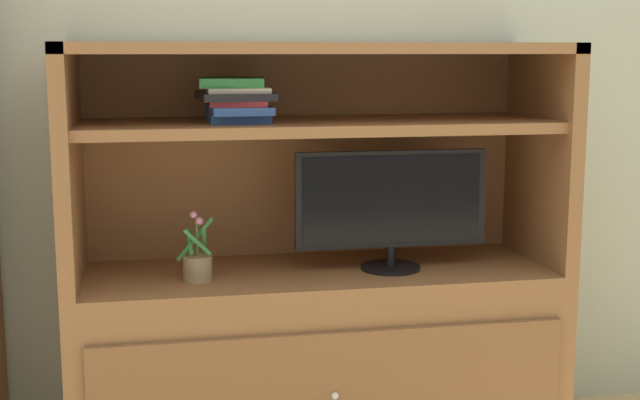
{
  "coord_description": "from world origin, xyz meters",
  "views": [
    {
      "loc": [
        -0.55,
        -2.48,
        1.42
      ],
      "look_at": [
        0.0,
        0.35,
        0.93
      ],
      "focal_mm": 49.04,
      "sensor_mm": 36.0,
      "label": 1
    }
  ],
  "objects_px": {
    "media_console": "(317,324)",
    "potted_plant": "(198,265)",
    "magazine_stack": "(236,100)",
    "tv_monitor": "(391,205)"
  },
  "relations": [
    {
      "from": "tv_monitor",
      "to": "magazine_stack",
      "type": "relative_size",
      "value": 2.05
    },
    {
      "from": "magazine_stack",
      "to": "potted_plant",
      "type": "bearing_deg",
      "value": -152.12
    },
    {
      "from": "tv_monitor",
      "to": "potted_plant",
      "type": "height_order",
      "value": "tv_monitor"
    },
    {
      "from": "media_console",
      "to": "tv_monitor",
      "type": "relative_size",
      "value": 2.51
    },
    {
      "from": "media_console",
      "to": "magazine_stack",
      "type": "relative_size",
      "value": 5.15
    },
    {
      "from": "media_console",
      "to": "tv_monitor",
      "type": "distance_m",
      "value": 0.49
    },
    {
      "from": "media_console",
      "to": "tv_monitor",
      "type": "bearing_deg",
      "value": -12.06
    },
    {
      "from": "media_console",
      "to": "potted_plant",
      "type": "bearing_deg",
      "value": -169.13
    },
    {
      "from": "tv_monitor",
      "to": "magazine_stack",
      "type": "bearing_deg",
      "value": 174.61
    },
    {
      "from": "potted_plant",
      "to": "media_console",
      "type": "bearing_deg",
      "value": 10.87
    }
  ]
}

